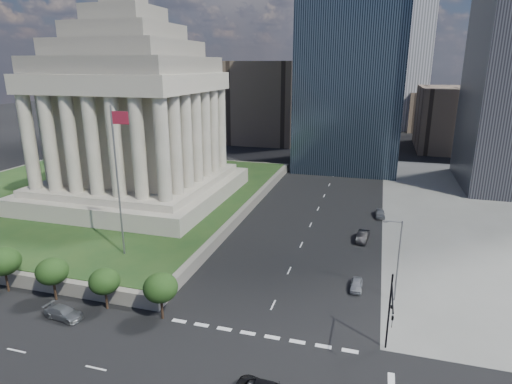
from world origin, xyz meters
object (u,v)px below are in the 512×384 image
at_px(street_lamp_north, 397,256).
at_px(parked_sedan_far, 380,213).
at_px(war_memorial, 131,95).
at_px(parked_sedan_mid, 363,236).
at_px(traffic_signal_ne, 390,310).
at_px(suv_grey, 63,313).
at_px(parked_sedan_near, 356,285).
at_px(flagpole, 118,174).

height_order(street_lamp_north, parked_sedan_far, street_lamp_north).
bearing_deg(parked_sedan_far, war_memorial, -175.22).
xyz_separation_m(war_memorial, parked_sedan_mid, (43.00, -5.79, -20.63)).
xyz_separation_m(traffic_signal_ne, suv_grey, (-33.91, -2.70, -4.58)).
bearing_deg(suv_grey, parked_sedan_near, -56.35).
bearing_deg(street_lamp_north, flagpole, -178.37).
xyz_separation_m(street_lamp_north, parked_sedan_near, (-4.32, 1.39, -5.05)).
height_order(suv_grey, parked_sedan_near, suv_grey).
height_order(parked_sedan_near, parked_sedan_far, parked_sedan_far).
distance_m(parked_sedan_mid, parked_sedan_far, 12.55).
relative_size(suv_grey, parked_sedan_far, 1.12).
xyz_separation_m(flagpole, suv_grey, (0.42, -13.00, -12.44)).
bearing_deg(parked_sedan_mid, traffic_signal_ne, -76.59).
relative_size(war_memorial, parked_sedan_near, 10.80).
relative_size(war_memorial, suv_grey, 8.41).
bearing_deg(war_memorial, flagpole, -63.11).
height_order(suv_grey, parked_sedan_far, parked_sedan_far).
xyz_separation_m(war_memorial, traffic_signal_ne, (46.50, -34.30, -16.15)).
height_order(traffic_signal_ne, parked_sedan_near, traffic_signal_ne).
bearing_deg(flagpole, street_lamp_north, 1.63).
bearing_deg(war_memorial, street_lamp_north, -25.92).
relative_size(traffic_signal_ne, parked_sedan_near, 2.22).
relative_size(flagpole, suv_grey, 4.31).
height_order(parked_sedan_near, parked_sedan_mid, parked_sedan_mid).
xyz_separation_m(parked_sedan_near, parked_sedan_far, (2.49, 28.12, 0.09)).
distance_m(flagpole, parked_sedan_mid, 37.88).
bearing_deg(flagpole, parked_sedan_far, 42.47).
bearing_deg(street_lamp_north, parked_sedan_far, 93.55).
bearing_deg(suv_grey, war_memorial, 25.61).
bearing_deg(traffic_signal_ne, street_lamp_north, 85.81).
distance_m(traffic_signal_ne, parked_sedan_far, 41.08).
relative_size(flagpole, parked_sedan_far, 4.81).
bearing_deg(parked_sedan_far, flagpole, -140.89).
xyz_separation_m(war_memorial, flagpole, (12.17, -24.00, -8.29)).
xyz_separation_m(war_memorial, street_lamp_north, (47.33, -23.00, -15.74)).
xyz_separation_m(traffic_signal_ne, parked_sedan_near, (-3.49, 12.70, -4.63)).
bearing_deg(suv_grey, parked_sedan_far, -30.29).
relative_size(street_lamp_north, parked_sedan_mid, 2.15).
height_order(flagpole, suv_grey, flagpole).
xyz_separation_m(flagpole, traffic_signal_ne, (34.33, -10.30, -7.86)).
distance_m(war_memorial, traffic_signal_ne, 60.00).
xyz_separation_m(flagpole, parked_sedan_mid, (30.83, 18.21, -12.35)).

